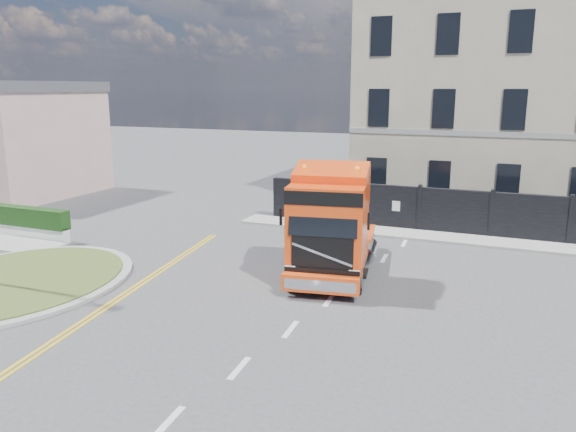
% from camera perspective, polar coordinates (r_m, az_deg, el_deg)
% --- Properties ---
extents(ground, '(120.00, 120.00, 0.00)m').
position_cam_1_polar(ground, '(18.56, -4.13, -6.82)').
color(ground, '#424244').
rests_on(ground, ground).
extents(traffic_island, '(6.80, 6.80, 0.17)m').
position_cam_1_polar(traffic_island, '(20.45, -26.09, -6.04)').
color(traffic_island, gray).
rests_on(traffic_island, ground).
extents(seaside_bldg_pink, '(8.00, 8.00, 6.00)m').
position_cam_1_polar(seaside_bldg_pink, '(37.31, -26.23, 6.60)').
color(seaside_bldg_pink, '#BC9993').
rests_on(seaside_bldg_pink, ground).
extents(hoarding_fence, '(18.80, 0.25, 2.00)m').
position_cam_1_polar(hoarding_fence, '(25.19, 18.90, 0.16)').
color(hoarding_fence, black).
rests_on(hoarding_fence, ground).
extents(georgian_building, '(12.30, 10.30, 12.80)m').
position_cam_1_polar(georgian_building, '(32.16, 19.47, 11.34)').
color(georgian_building, beige).
rests_on(georgian_building, ground).
extents(pavement_far, '(20.00, 1.60, 0.12)m').
position_cam_1_polar(pavement_far, '(24.57, 17.32, -2.29)').
color(pavement_far, gray).
rests_on(pavement_far, ground).
extents(truck, '(3.37, 6.59, 3.76)m').
position_cam_1_polar(truck, '(18.59, 4.41, -1.35)').
color(truck, black).
rests_on(truck, ground).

